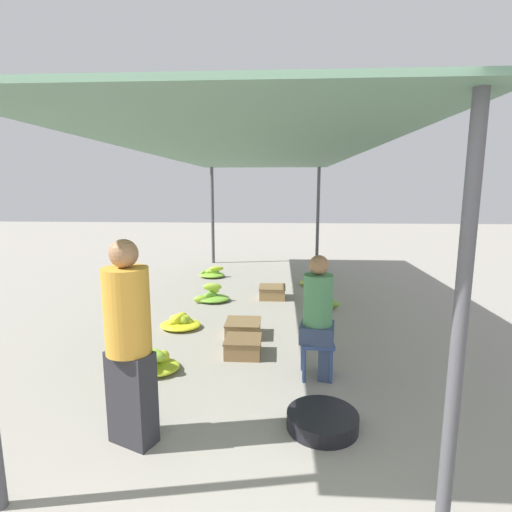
# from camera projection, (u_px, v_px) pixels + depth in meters

# --- Properties ---
(canopy_post_front_right) EXTENTS (0.08, 0.08, 2.45)m
(canopy_post_front_right) POSITION_uv_depth(u_px,v_px,m) (459.00, 329.00, 2.13)
(canopy_post_front_right) COLOR #4C4C51
(canopy_post_front_right) RESTS_ON ground
(canopy_post_back_left) EXTENTS (0.08, 0.08, 2.45)m
(canopy_post_back_left) POSITION_uv_depth(u_px,v_px,m) (213.00, 216.00, 10.25)
(canopy_post_back_left) COLOR #4C4C51
(canopy_post_back_left) RESTS_ON ground
(canopy_post_back_right) EXTENTS (0.08, 0.08, 2.45)m
(canopy_post_back_right) POSITION_uv_depth(u_px,v_px,m) (318.00, 216.00, 10.10)
(canopy_post_back_right) COLOR #4C4C51
(canopy_post_back_right) RESTS_ON ground
(canopy_tarp) EXTENTS (3.09, 8.50, 0.04)m
(canopy_tarp) POSITION_uv_depth(u_px,v_px,m) (255.00, 153.00, 5.98)
(canopy_tarp) COLOR #567A60
(canopy_tarp) RESTS_ON canopy_post_front_left
(vendor_foreground) EXTENTS (0.45, 0.45, 1.61)m
(vendor_foreground) POSITION_uv_depth(u_px,v_px,m) (129.00, 341.00, 3.00)
(vendor_foreground) COLOR #2D2D33
(vendor_foreground) RESTS_ON ground
(stool) EXTENTS (0.34, 0.34, 0.40)m
(stool) POSITION_uv_depth(u_px,v_px,m) (317.00, 348.00, 4.15)
(stool) COLOR #384C84
(stool) RESTS_ON ground
(vendor_seated) EXTENTS (0.39, 0.39, 1.30)m
(vendor_seated) POSITION_uv_depth(u_px,v_px,m) (319.00, 315.00, 4.10)
(vendor_seated) COLOR #384766
(vendor_seated) RESTS_ON ground
(basin_black) EXTENTS (0.59, 0.59, 0.13)m
(basin_black) POSITION_uv_depth(u_px,v_px,m) (322.00, 420.00, 3.30)
(basin_black) COLOR black
(basin_black) RESTS_ON ground
(banana_pile_left_0) EXTENTS (0.53, 0.56, 0.28)m
(banana_pile_left_0) POSITION_uv_depth(u_px,v_px,m) (154.00, 363.00, 4.31)
(banana_pile_left_0) COLOR yellow
(banana_pile_left_0) RESTS_ON ground
(banana_pile_left_1) EXTENTS (0.61, 0.50, 0.32)m
(banana_pile_left_1) POSITION_uv_depth(u_px,v_px,m) (212.00, 296.00, 6.95)
(banana_pile_left_1) COLOR #75B337
(banana_pile_left_1) RESTS_ON ground
(banana_pile_left_2) EXTENTS (0.57, 0.50, 0.22)m
(banana_pile_left_2) POSITION_uv_depth(u_px,v_px,m) (181.00, 323.00, 5.63)
(banana_pile_left_2) COLOR #B5CD2C
(banana_pile_left_2) RESTS_ON ground
(banana_pile_left_3) EXTENTS (0.56, 0.49, 0.25)m
(banana_pile_left_3) POSITION_uv_depth(u_px,v_px,m) (212.00, 273.00, 8.80)
(banana_pile_left_3) COLOR #AECA2D
(banana_pile_left_3) RESTS_ON ground
(banana_pile_right_0) EXTENTS (0.44, 0.47, 0.21)m
(banana_pile_right_0) POSITION_uv_depth(u_px,v_px,m) (310.00, 282.00, 8.08)
(banana_pile_right_0) COLOR yellow
(banana_pile_right_0) RESTS_ON ground
(banana_pile_right_1) EXTENTS (0.52, 0.52, 0.25)m
(banana_pile_right_1) POSITION_uv_depth(u_px,v_px,m) (323.00, 302.00, 6.61)
(banana_pile_right_1) COLOR #7BB536
(banana_pile_right_1) RESTS_ON ground
(crate_near) EXTENTS (0.43, 0.43, 0.21)m
(crate_near) POSITION_uv_depth(u_px,v_px,m) (243.00, 346.00, 4.73)
(crate_near) COLOR olive
(crate_near) RESTS_ON ground
(crate_mid) EXTENTS (0.46, 0.46, 0.20)m
(crate_mid) POSITION_uv_depth(u_px,v_px,m) (243.00, 328.00, 5.35)
(crate_mid) COLOR #9E7A4C
(crate_mid) RESTS_ON ground
(crate_far) EXTENTS (0.47, 0.47, 0.22)m
(crate_far) POSITION_uv_depth(u_px,v_px,m) (272.00, 292.00, 7.15)
(crate_far) COLOR #9E7A4C
(crate_far) RESTS_ON ground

